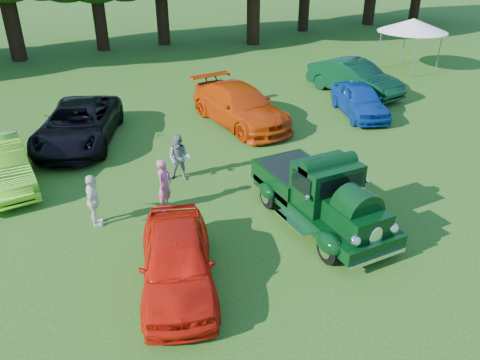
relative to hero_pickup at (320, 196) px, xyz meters
name	(u,v)px	position (x,y,z in m)	size (l,w,h in m)	color
ground	(312,245)	(-0.81, -0.86, -0.82)	(120.00, 120.00, 0.00)	#244F12
hero_pickup	(320,196)	(0.00, 0.00, 0.00)	(2.26, 4.86, 1.90)	black
red_convertible	(177,260)	(-4.41, -0.76, -0.14)	(1.62, 4.02, 1.37)	red
back_car_lime	(0,165)	(-7.72, 6.30, -0.10)	(1.52, 4.36, 1.44)	#69D31C
back_car_black	(79,124)	(-4.90, 8.70, -0.06)	(2.54, 5.50, 1.53)	black
back_car_orange	(240,106)	(1.47, 7.76, -0.03)	(2.23, 5.48, 1.59)	#C23706
back_car_blue	(360,100)	(6.65, 6.37, -0.14)	(1.62, 4.03, 1.37)	navy
back_car_green	(354,78)	(8.37, 8.88, 0.00)	(1.73, 4.97, 1.64)	black
spectator_pink	(165,185)	(-3.58, 2.55, -0.03)	(0.58, 0.38, 1.58)	#C14F74
spectator_grey	(179,158)	(-2.56, 4.09, -0.05)	(0.75, 0.59, 1.55)	slate
spectator_white	(93,201)	(-5.57, 2.63, -0.06)	(0.89, 0.37, 1.52)	silver
canopy_tent	(413,26)	(14.14, 11.15, 1.70)	(4.52, 4.52, 2.91)	white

